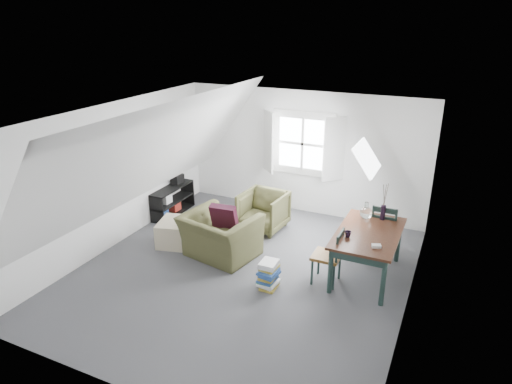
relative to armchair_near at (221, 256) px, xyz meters
The scene contains 24 objects.
floor 0.66m from the armchair_near, 28.63° to the right, with size 5.50×5.50×0.00m, color #48494D.
ceiling 2.59m from the armchair_near, 28.63° to the right, with size 5.50×5.50×0.00m, color white.
wall_back 2.80m from the armchair_near, 76.53° to the left, with size 5.00×5.00×0.00m, color white.
wall_front 3.36m from the armchair_near, 79.25° to the right, with size 5.00×5.00×0.00m, color white.
wall_left 2.31m from the armchair_near, behind, with size 5.50×5.50×0.00m, color white.
wall_right 3.34m from the armchair_near, ahead, with size 5.50×5.50×0.00m, color white.
slope_left 2.05m from the armchair_near, 161.80° to the right, with size 5.50×5.50×0.00m, color white.
slope_right 2.79m from the armchair_near, ahead, with size 5.50×5.50×0.00m, color white.
dormer_window 2.83m from the armchair_near, 76.12° to the left, with size 1.71×0.35×1.30m.
skylight 2.93m from the armchair_near, 24.72° to the left, with size 0.55×0.75×0.04m, color white.
armchair_near is the anchor object (origin of this frame).
armchair_far 1.30m from the armchair_near, 80.01° to the left, with size 0.79×0.82×0.74m, color #444423.
throw_pillow 0.68m from the armchair_near, 90.00° to the left, with size 0.44×0.13×0.44m, color #3C1022.
ottoman 0.93m from the armchair_near, behind, with size 0.65×0.65×0.44m, color #BBAD8C.
dining_table 2.50m from the armchair_near, ahead, with size 0.92×1.53×0.77m.
demijohn 2.54m from the armchair_near, 20.68° to the left, with size 0.20×0.20×0.28m.
vase_twigs 2.80m from the armchair_near, 20.79° to the left, with size 0.08×0.09×0.61m.
cup 2.26m from the armchair_near, ahead, with size 0.10×0.10×0.09m, color black.
paper_box 2.69m from the armchair_near, ahead, with size 0.13×0.08×0.04m, color white.
dining_chair_far 2.79m from the armchair_near, 24.58° to the left, with size 0.45×0.45×0.96m.
dining_chair_near 1.95m from the armchair_near, ahead, with size 0.41×0.41×0.88m.
media_shelf 2.12m from the armchair_near, 148.01° to the left, with size 0.38×1.13×0.58m.
electronics_box 2.37m from the armchair_near, 141.82° to the left, with size 0.18×0.25×0.20m, color black.
magazine_stack 1.27m from the armchair_near, 25.99° to the right, with size 0.32×0.38×0.43m.
Camera 1 is at (2.86, -5.67, 3.84)m, focal length 32.00 mm.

